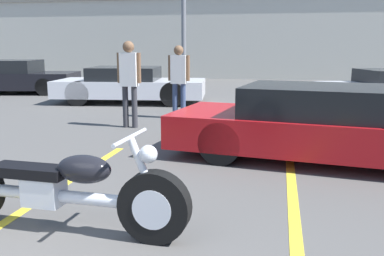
{
  "coord_description": "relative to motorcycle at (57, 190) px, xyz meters",
  "views": [
    {
      "loc": [
        2.33,
        -1.39,
        1.72
      ],
      "look_at": [
        1.37,
        3.27,
        0.8
      ],
      "focal_mm": 40.0,
      "sensor_mm": 36.0,
      "label": 1
    }
  ],
  "objects": [
    {
      "name": "parking_stripe_middle",
      "position": [
        -0.62,
        0.25,
        -0.39
      ],
      "size": [
        0.12,
        5.9,
        0.01
      ],
      "primitive_type": "cube",
      "color": "yellow",
      "rests_on": "ground"
    },
    {
      "name": "parking_stripe_back",
      "position": [
        2.2,
        0.25,
        -0.39
      ],
      "size": [
        0.12,
        5.9,
        0.01
      ],
      "primitive_type": "cube",
      "color": "yellow",
      "rests_on": "ground"
    },
    {
      "name": "far_building",
      "position": [
        -0.33,
        20.92,
        1.94
      ],
      "size": [
        32.0,
        4.2,
        4.4
      ],
      "color": "beige",
      "rests_on": "ground"
    },
    {
      "name": "motorcycle",
      "position": [
        0.0,
        0.0,
        0.0
      ],
      "size": [
        2.56,
        0.7,
        0.96
      ],
      "rotation": [
        0.0,
        0.0,
        -0.05
      ],
      "color": "black",
      "rests_on": "ground"
    },
    {
      "name": "show_car_hood_open",
      "position": [
        2.77,
        3.12,
        0.16
      ],
      "size": [
        4.97,
        2.5,
        2.06
      ],
      "rotation": [
        0.0,
        0.0,
        -0.15
      ],
      "color": "red",
      "rests_on": "ground"
    },
    {
      "name": "parked_car_mid_row",
      "position": [
        -2.48,
        8.93,
        0.14
      ],
      "size": [
        4.65,
        2.42,
        1.08
      ],
      "rotation": [
        0.0,
        0.0,
        0.12
      ],
      "color": "silver",
      "rests_on": "ground"
    },
    {
      "name": "parked_car_left_row",
      "position": [
        -7.57,
        10.67,
        0.17
      ],
      "size": [
        4.64,
        2.71,
        1.21
      ],
      "rotation": [
        0.0,
        0.0,
        0.19
      ],
      "color": "black",
      "rests_on": "ground"
    },
    {
      "name": "spectator_by_show_car",
      "position": [
        -1.09,
        5.07,
        0.69
      ],
      "size": [
        0.52,
        0.24,
        1.82
      ],
      "color": "#333338",
      "rests_on": "ground"
    },
    {
      "name": "spectator_midground",
      "position": [
        -0.33,
        6.37,
        0.63
      ],
      "size": [
        0.52,
        0.23,
        1.73
      ],
      "color": "#38476B",
      "rests_on": "ground"
    }
  ]
}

